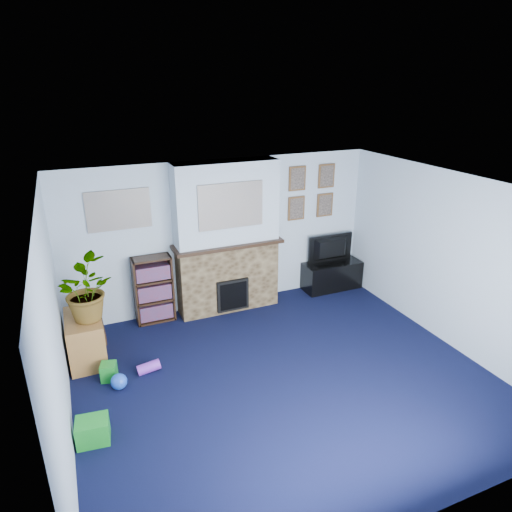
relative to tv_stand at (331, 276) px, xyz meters
name	(u,v)px	position (x,y,z in m)	size (l,w,h in m)	color
floor	(284,377)	(-1.95, -2.03, -0.22)	(5.00, 4.50, 0.01)	black
ceiling	(289,191)	(-1.95, -2.03, 2.17)	(5.00, 4.50, 0.01)	white
wall_back	(223,235)	(-1.95, 0.22, 0.97)	(5.00, 0.04, 2.40)	silver
wall_front	(421,413)	(-1.95, -4.28, 0.97)	(5.00, 0.04, 2.40)	silver
wall_left	(55,336)	(-4.45, -2.03, 0.97)	(0.04, 4.50, 2.40)	silver
wall_right	(449,260)	(0.55, -2.03, 0.97)	(0.04, 4.50, 2.40)	silver
chimney_breast	(227,240)	(-1.95, 0.02, 0.96)	(1.72, 0.50, 2.40)	brown
collage_main	(231,206)	(-1.95, -0.19, 1.56)	(1.00, 0.03, 0.68)	gray
collage_left	(119,210)	(-3.50, 0.21, 1.55)	(0.90, 0.03, 0.58)	gray
portrait_tl	(297,179)	(-0.65, 0.20, 1.77)	(0.30, 0.03, 0.40)	brown
portrait_tr	(326,176)	(-0.10, 0.20, 1.77)	(0.30, 0.03, 0.40)	brown
portrait_bl	(296,208)	(-0.65, 0.20, 1.27)	(0.30, 0.03, 0.40)	brown
portrait_br	(325,205)	(-0.10, 0.20, 1.27)	(0.30, 0.03, 0.40)	brown
tv_stand	(331,276)	(0.00, 0.00, 0.00)	(1.04, 0.44, 0.49)	black
television	(333,249)	(0.00, 0.02, 0.51)	(0.85, 0.11, 0.49)	black
bookshelf	(154,291)	(-3.13, 0.08, 0.28)	(0.58, 0.28, 1.05)	black
sideboard	(85,336)	(-4.19, -0.64, 0.12)	(0.45, 0.81, 0.63)	#9A6531
potted_plant	(82,290)	(-4.14, -0.69, 0.81)	(0.72, 0.63, 0.80)	#26661E
mantel_clock	(223,239)	(-2.02, -0.03, 1.00)	(0.10, 0.06, 0.15)	gold
mantel_candle	(247,235)	(-1.63, -0.03, 1.01)	(0.05, 0.05, 0.17)	#B2BFC6
mantel_teddy	(198,243)	(-2.43, -0.03, 0.99)	(0.14, 0.14, 0.14)	slate
mantel_can	(272,233)	(-1.19, -0.03, 0.99)	(0.06, 0.06, 0.12)	#198C26
green_crate	(93,430)	(-4.25, -2.23, -0.08)	(0.33, 0.26, 0.26)	#198C26
toy_ball	(119,382)	(-3.89, -1.45, -0.13)	(0.20, 0.20, 0.20)	blue
toy_block	(109,372)	(-3.98, -1.21, -0.11)	(0.18, 0.18, 0.23)	#198C26
toy_tube	(149,367)	(-3.49, -1.26, -0.15)	(0.14, 0.14, 0.29)	purple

